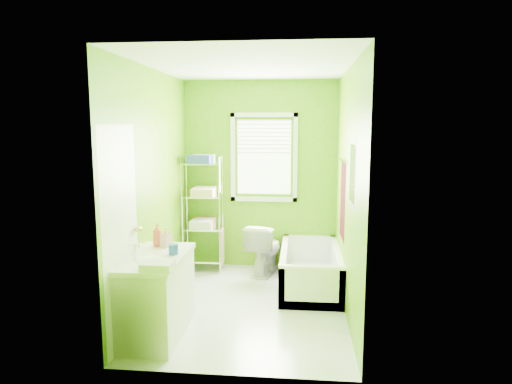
# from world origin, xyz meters

# --- Properties ---
(ground) EXTENTS (2.90, 2.90, 0.00)m
(ground) POSITION_xyz_m (0.00, 0.00, 0.00)
(ground) COLOR silver
(ground) RESTS_ON ground
(room_envelope) EXTENTS (2.14, 2.94, 2.62)m
(room_envelope) POSITION_xyz_m (0.00, 0.00, 1.55)
(room_envelope) COLOR #589607
(room_envelope) RESTS_ON ground
(window) EXTENTS (0.92, 0.05, 1.22)m
(window) POSITION_xyz_m (0.05, 1.42, 1.61)
(window) COLOR white
(window) RESTS_ON ground
(door) EXTENTS (0.09, 0.80, 2.00)m
(door) POSITION_xyz_m (-1.04, -1.00, 1.00)
(door) COLOR white
(door) RESTS_ON ground
(right_wall_decor) EXTENTS (0.04, 1.48, 1.17)m
(right_wall_decor) POSITION_xyz_m (1.04, -0.02, 1.32)
(right_wall_decor) COLOR #3A0608
(right_wall_decor) RESTS_ON ground
(bathtub) EXTENTS (0.72, 1.55, 0.50)m
(bathtub) POSITION_xyz_m (0.69, 0.63, 0.16)
(bathtub) COLOR white
(bathtub) RESTS_ON ground
(toilet) EXTENTS (0.54, 0.75, 0.69)m
(toilet) POSITION_xyz_m (0.08, 1.12, 0.35)
(toilet) COLOR white
(toilet) RESTS_ON ground
(vanity) EXTENTS (0.54, 1.03, 1.01)m
(vanity) POSITION_xyz_m (-0.80, -0.79, 0.42)
(vanity) COLOR silver
(vanity) RESTS_ON ground
(wire_shelf_unit) EXTENTS (0.55, 0.44, 1.60)m
(wire_shelf_unit) POSITION_xyz_m (-0.75, 1.20, 0.97)
(wire_shelf_unit) COLOR silver
(wire_shelf_unit) RESTS_ON ground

